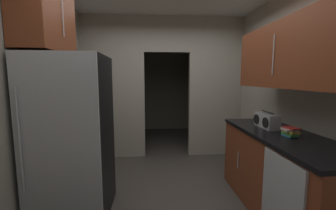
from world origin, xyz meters
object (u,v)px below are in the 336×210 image
object	(u,v)px
boombox	(267,121)
book_stack	(290,132)
refrigerator	(73,137)
dishwasher	(280,206)

from	to	relation	value
boombox	book_stack	xyz separation A→B (m)	(0.03, -0.41, -0.04)
book_stack	boombox	bearing A→B (deg)	94.17
book_stack	refrigerator	bearing A→B (deg)	172.33
boombox	refrigerator	bearing A→B (deg)	-177.62
dishwasher	book_stack	distance (m)	0.77
dishwasher	book_stack	size ratio (longest dim) A/B	5.19
refrigerator	dishwasher	bearing A→B (deg)	-20.21
dishwasher	boombox	size ratio (longest dim) A/B	2.43
dishwasher	book_stack	world-z (taller)	book_stack
refrigerator	boombox	size ratio (longest dim) A/B	4.95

